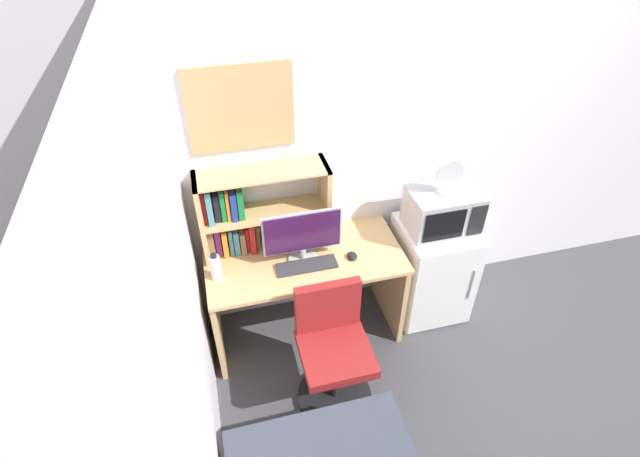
% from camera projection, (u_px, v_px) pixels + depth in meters
% --- Properties ---
extents(wall_back, '(6.40, 0.04, 2.60)m').
position_uv_depth(wall_back, '(468.00, 139.00, 3.45)').
color(wall_back, silver).
rests_on(wall_back, ground_plane).
extents(wall_left, '(0.04, 4.40, 2.60)m').
position_uv_depth(wall_left, '(188.00, 404.00, 1.83)').
color(wall_left, silver).
rests_on(wall_left, ground_plane).
extents(desk, '(1.34, 0.64, 0.76)m').
position_uv_depth(desk, '(305.00, 281.00, 3.42)').
color(desk, tan).
rests_on(desk, ground_plane).
extents(hutch_bookshelf, '(0.85, 0.26, 0.59)m').
position_uv_depth(hutch_bookshelf, '(244.00, 213.00, 3.18)').
color(hutch_bookshelf, tan).
rests_on(hutch_bookshelf, desk).
extents(monitor, '(0.52, 0.20, 0.39)m').
position_uv_depth(monitor, '(302.00, 235.00, 3.13)').
color(monitor, '#B7B7BC').
rests_on(monitor, desk).
extents(keyboard, '(0.40, 0.12, 0.02)m').
position_uv_depth(keyboard, '(307.00, 266.00, 3.19)').
color(keyboard, '#333338').
rests_on(keyboard, desk).
extents(computer_mouse, '(0.07, 0.09, 0.03)m').
position_uv_depth(computer_mouse, '(352.00, 256.00, 3.26)').
color(computer_mouse, black).
rests_on(computer_mouse, desk).
extents(water_bottle, '(0.07, 0.07, 0.20)m').
position_uv_depth(water_bottle, '(216.00, 267.00, 3.06)').
color(water_bottle, silver).
rests_on(water_bottle, desk).
extents(mini_fridge, '(0.54, 0.53, 0.81)m').
position_uv_depth(mini_fridge, '(432.00, 269.00, 3.70)').
color(mini_fridge, white).
rests_on(mini_fridge, ground_plane).
extents(microwave, '(0.48, 0.33, 0.30)m').
position_uv_depth(microwave, '(443.00, 210.00, 3.35)').
color(microwave, '#ADADB2').
rests_on(microwave, mini_fridge).
extents(desk_fan, '(0.18, 0.11, 0.26)m').
position_uv_depth(desk_fan, '(449.00, 175.00, 3.16)').
color(desk_fan, silver).
rests_on(desk_fan, microwave).
extents(desk_chair, '(0.50, 0.50, 0.89)m').
position_uv_depth(desk_chair, '(333.00, 355.00, 3.09)').
color(desk_chair, black).
rests_on(desk_chair, ground_plane).
extents(wall_corkboard, '(0.63, 0.02, 0.53)m').
position_uv_depth(wall_corkboard, '(241.00, 108.00, 2.84)').
color(wall_corkboard, tan).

